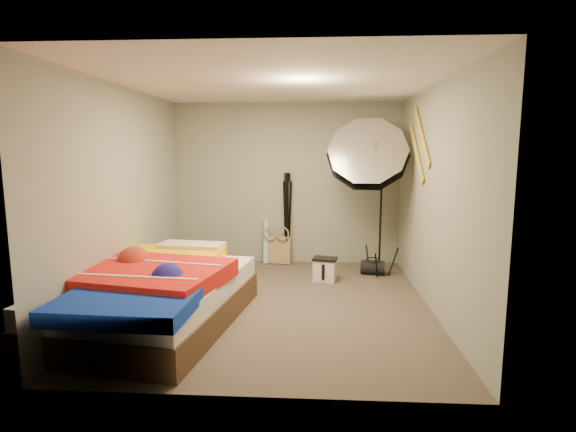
# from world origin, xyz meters

# --- Properties ---
(floor) EXTENTS (4.00, 4.00, 0.00)m
(floor) POSITION_xyz_m (0.00, 0.00, 0.00)
(floor) COLOR brown
(floor) RESTS_ON ground
(ceiling) EXTENTS (4.00, 4.00, 0.00)m
(ceiling) POSITION_xyz_m (0.00, 0.00, 2.50)
(ceiling) COLOR silver
(ceiling) RESTS_ON wall_back
(wall_back) EXTENTS (3.50, 0.00, 3.50)m
(wall_back) POSITION_xyz_m (0.00, 2.00, 1.25)
(wall_back) COLOR gray
(wall_back) RESTS_ON floor
(wall_front) EXTENTS (3.50, 0.00, 3.50)m
(wall_front) POSITION_xyz_m (0.00, -2.00, 1.25)
(wall_front) COLOR gray
(wall_front) RESTS_ON floor
(wall_left) EXTENTS (0.00, 4.00, 4.00)m
(wall_left) POSITION_xyz_m (-1.75, 0.00, 1.25)
(wall_left) COLOR gray
(wall_left) RESTS_ON floor
(wall_right) EXTENTS (0.00, 4.00, 4.00)m
(wall_right) POSITION_xyz_m (1.75, 0.00, 1.25)
(wall_right) COLOR gray
(wall_right) RESTS_ON floor
(tote_bag) EXTENTS (0.46, 0.25, 0.45)m
(tote_bag) POSITION_xyz_m (-0.14, 1.90, 0.22)
(tote_bag) COLOR tan
(tote_bag) RESTS_ON floor
(wrapping_roll) EXTENTS (0.09, 0.20, 0.69)m
(wrapping_roll) POSITION_xyz_m (-0.33, 1.90, 0.35)
(wrapping_roll) COLOR #5AABC8
(wrapping_roll) RESTS_ON floor
(camera_case) EXTENTS (0.34, 0.27, 0.30)m
(camera_case) POSITION_xyz_m (0.58, 0.97, 0.15)
(camera_case) COLOR silver
(camera_case) RESTS_ON floor
(duffel_bag) EXTENTS (0.37, 0.26, 0.21)m
(duffel_bag) POSITION_xyz_m (1.28, 1.32, 0.10)
(duffel_bag) COLOR black
(duffel_bag) RESTS_ON floor
(wall_stripe_upper) EXTENTS (0.02, 0.91, 0.78)m
(wall_stripe_upper) POSITION_xyz_m (1.73, 0.60, 1.95)
(wall_stripe_upper) COLOR gold
(wall_stripe_upper) RESTS_ON wall_right
(wall_stripe_lower) EXTENTS (0.02, 0.91, 0.78)m
(wall_stripe_lower) POSITION_xyz_m (1.73, 0.85, 1.75)
(wall_stripe_lower) COLOR gold
(wall_stripe_lower) RESTS_ON wall_right
(bed) EXTENTS (1.87, 2.54, 0.66)m
(bed) POSITION_xyz_m (-1.20, -0.68, 0.33)
(bed) COLOR #4E3522
(bed) RESTS_ON floor
(photo_umbrella) EXTENTS (1.44, 1.12, 2.35)m
(photo_umbrella) POSITION_xyz_m (1.16, 1.20, 1.69)
(photo_umbrella) COLOR black
(photo_umbrella) RESTS_ON floor
(camera_tripod) EXTENTS (0.10, 0.10, 1.43)m
(camera_tripod) POSITION_xyz_m (0.01, 1.88, 0.82)
(camera_tripod) COLOR black
(camera_tripod) RESTS_ON floor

